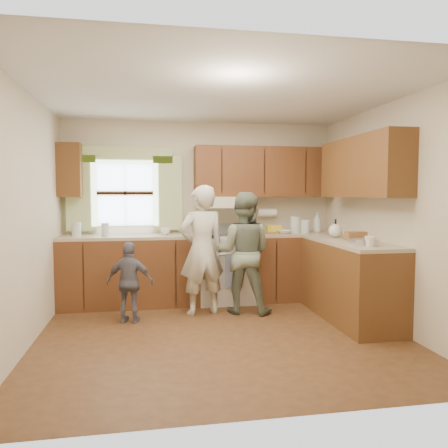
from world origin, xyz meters
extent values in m
plane|color=#4A2D17|center=(0.00, 0.00, 0.00)|extent=(3.80, 3.80, 0.00)
plane|color=white|center=(0.00, 0.00, 2.50)|extent=(3.80, 3.80, 0.00)
plane|color=beige|center=(0.00, 1.75, 1.25)|extent=(3.80, 0.00, 3.80)
plane|color=beige|center=(0.00, -1.75, 1.25)|extent=(3.80, 0.00, 3.80)
plane|color=beige|center=(-1.90, 0.00, 1.25)|extent=(0.00, 3.50, 3.50)
plane|color=beige|center=(1.90, 0.00, 1.25)|extent=(0.00, 3.50, 3.50)
cube|color=#3F1E0D|center=(-0.99, 1.45, 0.45)|extent=(1.82, 0.60, 0.90)
cube|color=#3F1E0D|center=(1.29, 1.45, 0.45)|extent=(1.22, 0.60, 0.90)
cube|color=#3A1E0D|center=(1.60, 0.32, 0.45)|extent=(0.60, 1.65, 0.90)
cube|color=tan|center=(-0.99, 1.45, 0.92)|extent=(1.82, 0.60, 0.04)
cube|color=tan|center=(1.29, 1.45, 0.92)|extent=(1.22, 0.60, 0.04)
cube|color=tan|center=(1.60, 0.32, 0.92)|extent=(0.60, 1.65, 0.04)
cube|color=#3F1E0D|center=(0.90, 1.58, 1.80)|extent=(2.00, 0.33, 0.70)
cube|color=#3A1E0D|center=(-1.75, 1.58, 1.80)|extent=(0.30, 0.33, 0.70)
cube|color=#3A1E0D|center=(1.73, 0.32, 1.80)|extent=(0.33, 1.65, 0.70)
cube|color=beige|center=(0.30, 1.52, 1.38)|extent=(0.76, 0.45, 0.15)
cube|color=silver|center=(-1.05, 1.73, 1.50)|extent=(0.90, 0.03, 0.90)
cube|color=#FCFE4A|center=(-1.63, 1.68, 1.50)|extent=(0.40, 0.05, 1.02)
cube|color=#FCFE4A|center=(-0.47, 1.68, 1.50)|extent=(0.40, 0.05, 1.02)
cube|color=#FCFE4A|center=(-1.05, 1.68, 2.02)|extent=(1.30, 0.05, 0.22)
cylinder|color=white|center=(0.95, 1.65, 1.22)|extent=(0.27, 0.12, 0.12)
imported|color=silver|center=(-0.52, 1.41, 0.99)|extent=(0.15, 0.15, 0.10)
imported|color=silver|center=(1.64, 1.45, 1.09)|extent=(0.13, 0.13, 0.29)
imported|color=silver|center=(1.10, 1.32, 0.96)|extent=(0.22, 0.22, 0.05)
imported|color=silver|center=(1.54, -0.24, 0.99)|extent=(0.14, 0.14, 0.11)
cylinder|color=silver|center=(-1.66, 1.39, 1.03)|extent=(0.11, 0.11, 0.19)
cube|color=olive|center=(0.86, 1.36, 0.95)|extent=(0.25, 0.19, 0.02)
cube|color=gold|center=(0.99, 1.45, 1.00)|extent=(0.20, 0.14, 0.11)
cylinder|color=silver|center=(1.31, 1.44, 1.05)|extent=(0.14, 0.14, 0.23)
cylinder|color=silver|center=(1.44, 1.39, 1.03)|extent=(0.13, 0.13, 0.18)
sphere|color=silver|center=(1.58, 0.71, 1.03)|extent=(0.17, 0.17, 0.17)
cube|color=olive|center=(1.66, 0.31, 0.99)|extent=(0.24, 0.13, 0.11)
cube|color=silver|center=(1.56, -0.07, 0.97)|extent=(0.27, 0.19, 0.06)
cylinder|color=silver|center=(-1.30, 1.42, 1.03)|extent=(0.10, 0.10, 0.17)
cube|color=silver|center=(0.30, 1.43, 0.45)|extent=(0.76, 0.64, 0.90)
cube|color=#B7B7BC|center=(0.30, 1.69, 0.99)|extent=(0.76, 0.10, 0.16)
cylinder|color=#B7B7BC|center=(0.30, 1.11, 0.70)|extent=(0.68, 0.03, 0.03)
cube|color=#5066BA|center=(0.35, 1.09, 0.48)|extent=(0.22, 0.02, 0.42)
cylinder|color=black|center=(0.12, 1.55, 0.91)|extent=(0.18, 0.18, 0.01)
cylinder|color=black|center=(0.48, 1.55, 0.91)|extent=(0.18, 0.18, 0.01)
cylinder|color=black|center=(0.12, 1.30, 0.91)|extent=(0.18, 0.18, 0.01)
cylinder|color=black|center=(0.48, 1.30, 0.91)|extent=(0.18, 0.18, 0.01)
imported|color=beige|center=(-0.10, 0.85, 0.80)|extent=(0.66, 0.51, 1.60)
imported|color=#233925|center=(0.43, 0.85, 0.76)|extent=(0.89, 0.80, 1.51)
imported|color=slate|center=(-0.96, 0.64, 0.47)|extent=(0.59, 0.36, 0.94)
camera|label=1|loc=(-0.76, -4.45, 1.49)|focal=35.00mm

